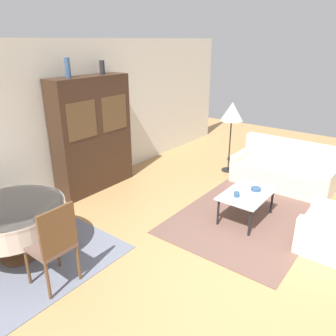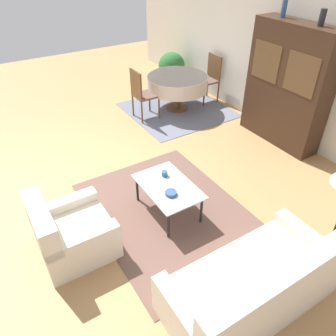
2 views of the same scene
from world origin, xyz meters
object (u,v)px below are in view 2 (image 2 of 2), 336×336
(dining_table, at_px, (177,83))
(vase_tall, at_px, (284,7))
(couch, at_px, (255,287))
(bowl, at_px, (171,193))
(display_cabinet, at_px, (287,86))
(armchair, at_px, (70,233))
(cup, at_px, (165,174))
(vase_short, at_px, (322,17))
(dining_chair_near, at_px, (141,92))
(dining_chair_far, at_px, (210,76))
(coffee_table, at_px, (168,188))
(potted_plant, at_px, (172,67))

(dining_table, bearing_deg, vase_tall, 27.65)
(couch, distance_m, vase_tall, 4.37)
(bowl, bearing_deg, display_cabinet, 105.40)
(armchair, bearing_deg, display_cabinet, 98.12)
(armchair, distance_m, cup, 1.47)
(couch, distance_m, vase_short, 3.94)
(dining_table, height_order, bowl, dining_table)
(couch, relative_size, dining_chair_near, 1.78)
(dining_chair_near, height_order, vase_short, vase_short)
(dining_chair_far, bearing_deg, vase_short, -179.54)
(display_cabinet, distance_m, bowl, 3.05)
(armchair, xyz_separation_m, dining_chair_near, (-2.70, 2.42, 0.29))
(dining_chair_near, distance_m, vase_short, 3.42)
(cup, height_order, bowl, cup)
(armchair, bearing_deg, coffee_table, 89.06)
(coffee_table, relative_size, bowl, 6.29)
(dining_chair_far, relative_size, potted_plant, 1.27)
(vase_tall, height_order, vase_short, vase_tall)
(dining_table, distance_m, dining_chair_near, 0.88)
(coffee_table, xyz_separation_m, potted_plant, (-4.04, 2.61, 0.05))
(potted_plant, bearing_deg, bowl, -32.45)
(couch, height_order, coffee_table, couch)
(dining_table, xyz_separation_m, cup, (2.51, -1.85, -0.11))
(armchair, distance_m, dining_table, 4.27)
(coffee_table, bearing_deg, vase_tall, 109.64)
(display_cabinet, bearing_deg, vase_short, 0.16)
(armchair, xyz_separation_m, coffee_table, (0.02, 1.37, 0.12))
(couch, relative_size, potted_plant, 2.26)
(coffee_table, relative_size, dining_table, 0.74)
(cup, distance_m, potted_plant, 4.59)
(armchair, relative_size, display_cabinet, 0.41)
(coffee_table, xyz_separation_m, vase_short, (-0.28, 2.82, 1.80))
(couch, relative_size, cup, 21.62)
(coffee_table, distance_m, bowl, 0.20)
(dining_chair_near, xyz_separation_m, potted_plant, (-1.32, 1.56, -0.13))
(dining_chair_far, bearing_deg, coffee_table, 134.12)
(coffee_table, xyz_separation_m, cup, (-0.21, 0.08, 0.08))
(coffee_table, height_order, cup, cup)
(dining_table, height_order, dining_chair_far, dining_chair_far)
(armchair, relative_size, dining_chair_far, 0.82)
(coffee_table, bearing_deg, potted_plant, 147.07)
(armchair, bearing_deg, dining_chair_far, 122.88)
(cup, distance_m, bowl, 0.41)
(armchair, distance_m, display_cabinet, 4.30)
(display_cabinet, bearing_deg, armchair, -81.88)
(coffee_table, xyz_separation_m, dining_table, (-2.72, 1.93, 0.19))
(coffee_table, relative_size, cup, 11.38)
(dining_chair_near, bearing_deg, potted_plant, 130.13)
(armchair, bearing_deg, vase_tall, 103.23)
(armchair, bearing_deg, cup, 97.53)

